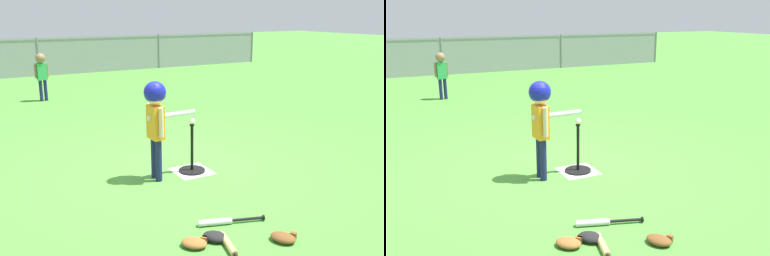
% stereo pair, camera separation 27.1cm
% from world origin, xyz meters
% --- Properties ---
extents(ground_plane, '(60.00, 60.00, 0.00)m').
position_xyz_m(ground_plane, '(0.00, 0.00, 0.00)').
color(ground_plane, '#478C33').
extents(home_plate, '(0.44, 0.44, 0.01)m').
position_xyz_m(home_plate, '(0.16, -0.10, 0.00)').
color(home_plate, white).
rests_on(home_plate, ground_plane).
extents(batting_tee, '(0.32, 0.32, 0.60)m').
position_xyz_m(batting_tee, '(0.16, -0.10, 0.09)').
color(batting_tee, black).
rests_on(batting_tee, ground_plane).
extents(baseball_on_tee, '(0.07, 0.07, 0.07)m').
position_xyz_m(baseball_on_tee, '(0.16, -0.10, 0.63)').
color(baseball_on_tee, white).
rests_on(baseball_on_tee, batting_tee).
extents(batter_child, '(0.64, 0.33, 1.15)m').
position_xyz_m(batter_child, '(-0.31, -0.12, 0.82)').
color(batter_child, '#191E4C').
rests_on(batter_child, ground_plane).
extents(fielder_near_left, '(0.31, 0.21, 1.04)m').
position_xyz_m(fielder_near_left, '(-0.60, 5.21, 0.67)').
color(fielder_near_left, '#191E4C').
rests_on(fielder_near_left, ground_plane).
extents(spare_bat_silver, '(0.62, 0.25, 0.06)m').
position_xyz_m(spare_bat_silver, '(-0.25, -1.40, 0.03)').
color(spare_bat_silver, silver).
rests_on(spare_bat_silver, ground_plane).
extents(spare_bat_wood, '(0.22, 0.64, 0.06)m').
position_xyz_m(spare_bat_wood, '(-0.44, -1.82, 0.03)').
color(spare_bat_wood, '#DBB266').
rests_on(spare_bat_wood, ground_plane).
extents(glove_by_plate, '(0.27, 0.27, 0.07)m').
position_xyz_m(glove_by_plate, '(-0.66, -1.61, 0.04)').
color(glove_by_plate, brown).
rests_on(glove_by_plate, ground_plane).
extents(glove_near_bats, '(0.26, 0.27, 0.07)m').
position_xyz_m(glove_near_bats, '(-0.46, -1.61, 0.04)').
color(glove_near_bats, black).
rests_on(glove_near_bats, ground_plane).
extents(glove_tossed_aside, '(0.25, 0.27, 0.07)m').
position_xyz_m(glove_tossed_aside, '(0.04, -1.90, 0.04)').
color(glove_tossed_aside, brown).
rests_on(glove_tossed_aside, ground_plane).
extents(outfield_fence, '(16.06, 0.06, 1.15)m').
position_xyz_m(outfield_fence, '(0.00, 9.13, 0.62)').
color(outfield_fence, slate).
rests_on(outfield_fence, ground_plane).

